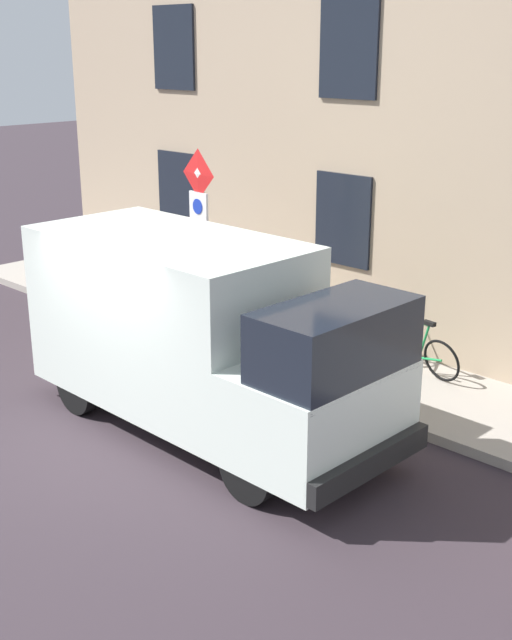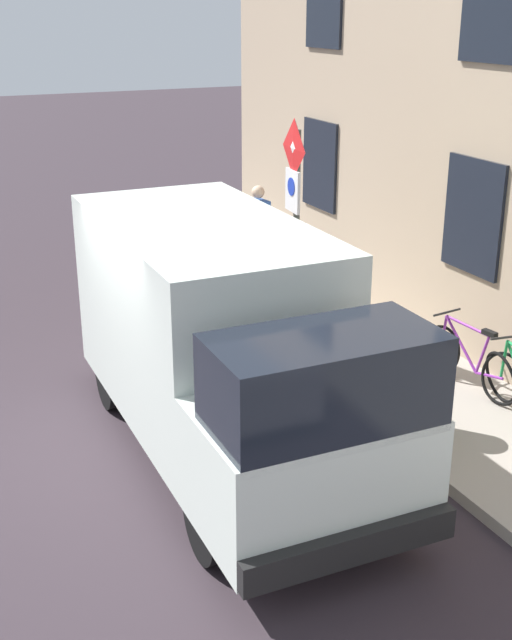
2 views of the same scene
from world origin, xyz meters
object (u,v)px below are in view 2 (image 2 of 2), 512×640
delivery_van (224,340)px  bicycle_purple (470,361)px  sign_post_stacked (294,203)px  pedestrian (258,231)px  litter_bin (418,394)px

delivery_van → bicycle_purple: delivery_van is taller
sign_post_stacked → pedestrian: bearing=74.4°
sign_post_stacked → litter_bin: bearing=-87.2°
sign_post_stacked → delivery_van: size_ratio=0.57×
delivery_van → litter_bin: delivery_van is taller
bicycle_purple → litter_bin: (-1.27, -0.64, 0.08)m
sign_post_stacked → delivery_van: (-1.91, -2.06, -0.88)m
pedestrian → litter_bin: bearing=-102.8°
delivery_van → litter_bin: bearing=70.8°
pedestrian → delivery_van: bearing=-125.2°
sign_post_stacked → pedestrian: sign_post_stacked is taller
sign_post_stacked → bicycle_purple: 3.09m
pedestrian → bicycle_purple: bearing=-89.1°
bicycle_purple → pedestrian: 5.04m
pedestrian → litter_bin: (-0.65, -5.61, -0.48)m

